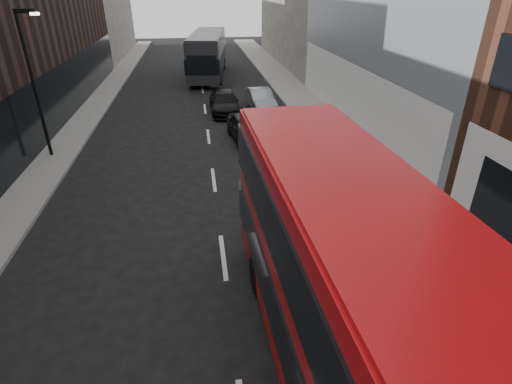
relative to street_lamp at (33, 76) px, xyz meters
name	(u,v)px	position (x,y,z in m)	size (l,w,h in m)	color
sidewalk_right	(308,108)	(15.72, 7.00, -4.11)	(3.00, 80.00, 0.15)	slate
sidewalk_left	(88,117)	(0.22, 7.00, -4.11)	(2.00, 80.00, 0.15)	slate
building_left_mid	(32,2)	(-3.28, 12.00, 2.82)	(5.00, 24.00, 14.00)	black
street_lamp	(33,76)	(0.00, 0.00, 0.00)	(1.06, 0.22, 7.00)	black
red_bus	(359,307)	(10.46, -15.61, -1.42)	(3.22, 12.42, 4.98)	#AC0A0E
grey_bus	(208,53)	(9.02, 19.61, -2.03)	(4.40, 12.69, 4.02)	black
car_a	(246,128)	(10.41, 1.02, -3.44)	(1.75, 4.35, 1.48)	black
car_b	(261,100)	(12.22, 7.25, -3.45)	(1.55, 4.45, 1.47)	gray
car_c	(225,102)	(9.60, 6.96, -3.47)	(1.99, 4.90, 1.42)	black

